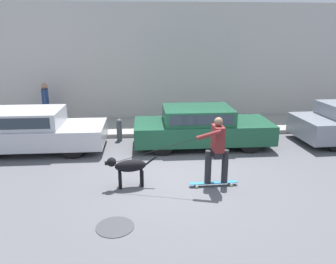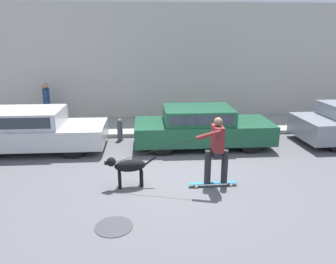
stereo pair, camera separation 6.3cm
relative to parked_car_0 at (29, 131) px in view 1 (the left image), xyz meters
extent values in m
plane|color=#545459|center=(4.28, -2.33, -0.61)|extent=(36.00, 36.00, 0.00)
cube|color=#B2ADA8|center=(4.28, 3.44, 1.64)|extent=(32.00, 0.30, 4.50)
cube|color=gray|center=(4.28, 2.14, -0.55)|extent=(30.00, 2.26, 0.13)
cylinder|color=black|center=(1.39, 0.71, -0.28)|extent=(0.67, 0.20, 0.67)
cylinder|color=black|center=(1.38, -0.73, -0.28)|extent=(0.67, 0.20, 0.67)
cube|color=#BCBCC1|center=(0.05, 0.00, -0.13)|extent=(4.32, 1.72, 0.57)
cube|color=#BCBCC1|center=(-0.13, 0.00, 0.39)|extent=(2.21, 1.53, 0.48)
cube|color=#28333D|center=(-0.13, -0.76, 0.42)|extent=(1.94, 0.03, 0.31)
cylinder|color=black|center=(6.48, 0.71, -0.28)|extent=(0.67, 0.20, 0.67)
cylinder|color=black|center=(6.47, -0.73, -0.28)|extent=(0.67, 0.20, 0.67)
cylinder|color=black|center=(3.89, 0.73, -0.28)|extent=(0.67, 0.20, 0.67)
cylinder|color=black|center=(3.88, -0.71, -0.28)|extent=(0.67, 0.20, 0.67)
cube|color=#194C33|center=(5.18, 0.00, -0.12)|extent=(4.18, 1.71, 0.58)
cube|color=#194C33|center=(5.01, 0.00, 0.39)|extent=(2.06, 1.53, 0.45)
cube|color=#28333D|center=(5.01, -0.76, 0.41)|extent=(1.81, 0.02, 0.29)
cylinder|color=black|center=(8.99, 0.73, -0.31)|extent=(0.61, 0.22, 0.60)
cylinder|color=black|center=(2.80, -2.79, -0.42)|extent=(0.07, 0.07, 0.39)
cylinder|color=black|center=(2.78, -2.64, -0.42)|extent=(0.07, 0.07, 0.39)
cylinder|color=black|center=(3.29, -2.72, -0.42)|extent=(0.07, 0.07, 0.39)
cylinder|color=black|center=(3.27, -2.57, -0.42)|extent=(0.07, 0.07, 0.39)
ellipsoid|color=black|center=(3.04, -2.68, -0.11)|extent=(0.74, 0.37, 0.28)
sphere|color=black|center=(2.63, -2.73, 0.02)|extent=(0.21, 0.21, 0.21)
cylinder|color=black|center=(2.53, -2.74, 0.00)|extent=(0.13, 0.11, 0.09)
cylinder|color=black|center=(3.50, -2.62, -0.02)|extent=(0.29, 0.08, 0.22)
cylinder|color=beige|center=(4.52, -2.90, -0.58)|extent=(0.07, 0.03, 0.07)
cylinder|color=beige|center=(4.51, -2.75, -0.58)|extent=(0.07, 0.03, 0.07)
cylinder|color=beige|center=(5.32, -2.88, -0.58)|extent=(0.07, 0.03, 0.07)
cylinder|color=beige|center=(5.31, -2.73, -0.58)|extent=(0.07, 0.03, 0.07)
cube|color=teal|center=(4.92, -2.82, -0.54)|extent=(1.12, 0.15, 0.02)
cylinder|color=#232328|center=(4.78, -2.82, -0.14)|extent=(0.15, 0.15, 0.78)
cylinder|color=#232328|center=(5.17, -2.81, -0.14)|extent=(0.15, 0.15, 0.78)
cube|color=#232328|center=(4.97, -2.81, 0.17)|extent=(0.19, 0.33, 0.16)
cube|color=maroon|center=(4.97, -2.81, 0.53)|extent=(0.22, 0.43, 0.57)
sphere|color=brown|center=(4.97, -2.81, 0.91)|extent=(0.19, 0.19, 0.19)
cylinder|color=maroon|center=(4.96, -2.56, 0.50)|extent=(0.09, 0.09, 0.54)
cylinder|color=maroon|center=(4.73, -3.04, 0.68)|extent=(0.55, 0.17, 0.26)
cylinder|color=black|center=(3.55, -2.87, 0.29)|extent=(1.85, 0.28, 0.63)
cylinder|color=brown|center=(-0.19, 2.68, -0.11)|extent=(0.16, 0.16, 0.75)
cylinder|color=brown|center=(-0.15, 2.51, -0.11)|extent=(0.16, 0.16, 0.75)
cube|color=navy|center=(-0.17, 2.60, 0.54)|extent=(0.31, 0.48, 0.55)
cylinder|color=navy|center=(-0.23, 2.86, 0.56)|extent=(0.10, 0.10, 0.52)
cylinder|color=navy|center=(-0.11, 2.34, 0.56)|extent=(0.10, 0.10, 0.52)
sphere|color=#997056|center=(-0.17, 2.60, 0.93)|extent=(0.22, 0.22, 0.22)
cube|color=#1E569E|center=(-0.23, 2.86, 0.17)|extent=(0.15, 0.27, 0.25)
cylinder|color=#38383D|center=(2.78, -4.32, -0.61)|extent=(0.69, 0.69, 0.01)
cylinder|color=#4C5156|center=(2.59, 0.76, -0.32)|extent=(0.17, 0.17, 0.59)
sphere|color=#4C5156|center=(2.59, 0.76, 0.02)|extent=(0.18, 0.18, 0.18)
camera|label=1|loc=(3.29, -9.55, 2.72)|focal=35.00mm
camera|label=2|loc=(3.35, -9.55, 2.72)|focal=35.00mm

